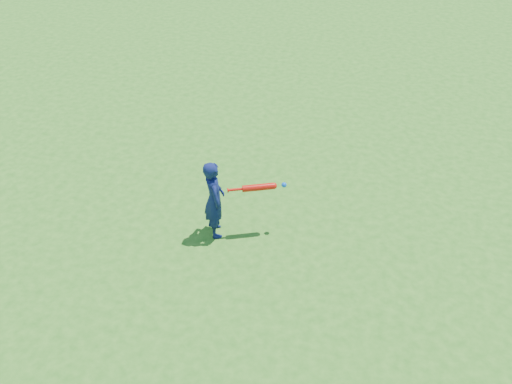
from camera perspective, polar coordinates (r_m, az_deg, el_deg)
ground at (r=7.01m, az=-2.81°, el=-4.40°), size 80.00×80.00×0.00m
child at (r=6.75m, az=-4.19°, el=-0.71°), size 0.38×0.44×1.03m
bat_swing at (r=6.68m, az=0.47°, el=0.49°), size 0.67×0.31×0.08m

